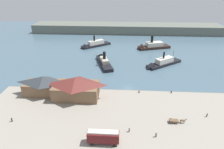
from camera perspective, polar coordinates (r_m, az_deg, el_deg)
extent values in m
plane|color=#476070|center=(89.34, 4.70, -4.13)|extent=(320.00, 320.00, 0.00)
cube|color=gray|center=(70.79, 4.91, -12.67)|extent=(110.00, 36.00, 1.20)
cube|color=slate|center=(85.99, 4.74, -5.04)|extent=(110.00, 0.80, 1.00)
cube|color=brown|center=(86.34, -19.46, -3.88)|extent=(16.79, 7.77, 5.30)
pyramid|color=#33383D|center=(84.46, -19.88, -1.44)|extent=(17.13, 8.16, 2.99)
cube|color=brown|center=(80.47, -10.67, -4.81)|extent=(18.44, 10.35, 5.82)
pyramid|color=maroon|center=(78.34, -10.93, -2.04)|extent=(18.81, 10.86, 2.98)
cube|color=maroon|center=(59.06, -2.65, -18.13)|extent=(9.40, 2.67, 3.05)
cube|color=beige|center=(57.84, -2.68, -16.87)|extent=(9.03, 1.87, 0.50)
cylinder|color=black|center=(61.20, 0.77, -18.74)|extent=(0.90, 0.18, 0.90)
cylinder|color=black|center=(59.33, 0.63, -20.55)|extent=(0.90, 0.18, 0.90)
cylinder|color=black|center=(61.76, -5.67, -18.38)|extent=(0.90, 0.18, 0.90)
cylinder|color=black|center=(59.92, -6.08, -20.16)|extent=(0.90, 0.18, 0.90)
cube|color=brown|center=(70.12, 18.06, -13.02)|extent=(3.03, 1.55, 0.50)
cylinder|color=#4C3828|center=(70.63, 17.16, -12.81)|extent=(1.20, 0.10, 1.20)
cylinder|color=#4C3828|center=(69.46, 17.43, -13.60)|extent=(1.20, 0.10, 1.20)
ellipsoid|color=#7A6651|center=(70.76, 20.43, -12.78)|extent=(2.00, 0.70, 0.90)
ellipsoid|color=#7A6651|center=(70.77, 21.37, -12.40)|extent=(0.70, 0.32, 0.44)
cylinder|color=#7A6651|center=(71.45, 20.78, -13.04)|extent=(0.16, 0.16, 1.00)
cylinder|color=#7A6651|center=(71.16, 20.87, -13.24)|extent=(0.16, 0.16, 1.00)
cylinder|color=#7A6651|center=(71.10, 19.84, -13.08)|extent=(0.16, 0.16, 1.00)
cylinder|color=#7A6651|center=(70.80, 19.92, -13.28)|extent=(0.16, 0.16, 1.00)
cylinder|color=#6B5B4C|center=(63.84, 5.20, -16.25)|extent=(0.42, 0.42, 1.42)
sphere|color=#CCA889|center=(63.28, 5.23, -15.68)|extent=(0.26, 0.26, 0.26)
cylinder|color=#232328|center=(75.79, -27.86, -11.92)|extent=(0.42, 0.42, 1.42)
sphere|color=#CCA889|center=(75.32, -28.00, -11.41)|extent=(0.26, 0.26, 0.26)
cylinder|color=#3D4C42|center=(63.45, 13.08, -17.26)|extent=(0.43, 0.43, 1.46)
sphere|color=#CCA889|center=(62.87, 13.16, -16.69)|extent=(0.27, 0.27, 0.27)
cylinder|color=#4C3D33|center=(77.34, 26.60, -10.86)|extent=(0.38, 0.38, 1.31)
sphere|color=#CCA889|center=(76.91, 26.71, -10.39)|extent=(0.24, 0.24, 0.24)
cylinder|color=black|center=(86.89, 17.37, -5.03)|extent=(0.44, 0.44, 0.90)
cylinder|color=black|center=(84.00, 8.12, -5.13)|extent=(0.44, 0.44, 0.90)
cube|color=black|center=(117.92, 15.36, 3.16)|extent=(22.51, 18.54, 1.55)
cone|color=black|center=(109.94, 11.11, 1.94)|extent=(6.45, 6.63, 5.09)
cube|color=beige|center=(117.11, 15.49, 4.17)|extent=(11.67, 10.09, 2.91)
cylinder|color=black|center=(115.16, 15.30, 5.61)|extent=(1.02, 1.02, 3.80)
cylinder|color=brown|center=(121.66, 17.89, 5.52)|extent=(0.24, 0.24, 6.31)
cube|color=black|center=(114.02, -2.33, 3.44)|extent=(12.48, 24.09, 1.98)
cone|color=black|center=(124.79, -3.53, 5.45)|extent=(5.84, 5.54, 4.74)
cube|color=#B2A893|center=(113.27, -2.35, 4.37)|extent=(6.42, 10.12, 2.02)
cylinder|color=black|center=(111.77, -2.33, 5.76)|extent=(1.74, 1.74, 4.15)
cube|color=black|center=(146.51, 12.49, 8.01)|extent=(24.57, 13.96, 1.87)
cone|color=black|center=(141.72, 8.17, 7.75)|extent=(5.99, 7.29, 6.28)
cube|color=beige|center=(145.81, 12.58, 8.90)|extent=(13.03, 8.95, 2.93)
cylinder|color=black|center=(143.79, 11.94, 10.35)|extent=(1.78, 1.78, 4.89)
cube|color=black|center=(148.97, -4.76, 8.76)|extent=(21.88, 19.14, 1.53)
cone|color=black|center=(143.75, -8.80, 7.90)|extent=(6.56, 6.72, 5.24)
cube|color=beige|center=(148.33, -4.79, 9.59)|extent=(11.99, 10.67, 2.94)
cylinder|color=black|center=(146.68, -5.35, 10.78)|extent=(1.26, 1.26, 3.99)
cylinder|color=brown|center=(151.62, -2.49, 10.31)|extent=(0.24, 0.24, 4.44)
cube|color=#60665B|center=(191.69, 4.41, 13.68)|extent=(180.00, 24.00, 8.00)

